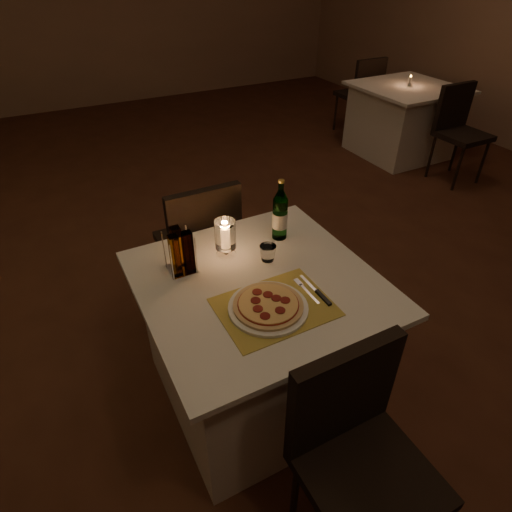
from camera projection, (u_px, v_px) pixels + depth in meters
name	position (u px, v px, depth m)	size (l,w,h in m)	color
floor	(236.00, 307.00, 2.82)	(8.00, 10.00, 0.02)	#4D2718
main_table	(258.00, 340.00, 2.07)	(1.00, 1.00, 0.74)	silver
chair_near	(356.00, 442.00, 1.45)	(0.42, 0.42, 0.90)	black
chair_far	(201.00, 238.00, 2.48)	(0.42, 0.42, 0.90)	black
placemat	(275.00, 307.00, 1.71)	(0.45, 0.34, 0.00)	gold
plate	(268.00, 308.00, 1.70)	(0.32, 0.32, 0.01)	white
pizza	(268.00, 305.00, 1.69)	(0.28, 0.28, 0.02)	#D8B77F
fork	(305.00, 289.00, 1.80)	(0.02, 0.18, 0.00)	silver
knife	(320.00, 294.00, 1.77)	(0.02, 0.22, 0.01)	black
tumbler	(268.00, 253.00, 1.96)	(0.08, 0.08, 0.08)	white
water_bottle	(280.00, 215.00, 2.06)	(0.07, 0.07, 0.31)	#559852
hurricane_candle	(225.00, 236.00, 1.94)	(0.10, 0.10, 0.19)	white
cruet_caddy	(181.00, 253.00, 1.85)	(0.12, 0.12, 0.21)	white
neighbor_table_right	(402.00, 120.00, 4.71)	(1.00, 1.00, 0.74)	silver
neighbor_chair_ra	(458.00, 124.00, 4.10)	(0.42, 0.42, 0.90)	black
neighbor_chair_rb	(363.00, 89.00, 5.12)	(0.42, 0.42, 0.90)	black
neighbor_candle_right	(410.00, 81.00, 4.47)	(0.03, 0.03, 0.11)	white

